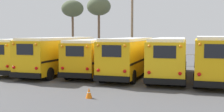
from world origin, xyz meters
TOP-DOWN VIEW (x-y plane):
  - ground_plane at (0.00, 0.00)m, footprint 160.00×160.00m
  - school_bus_0 at (-7.83, 0.73)m, footprint 2.92×10.51m
  - school_bus_1 at (-4.70, 0.25)m, footprint 2.71×10.66m
  - school_bus_2 at (-1.57, 0.58)m, footprint 2.92×9.68m
  - school_bus_3 at (1.57, -0.10)m, footprint 2.62×9.47m
  - school_bus_4 at (4.70, 0.47)m, footprint 2.93×10.63m
  - school_bus_5 at (7.83, 0.00)m, footprint 2.51×10.28m
  - utility_pole at (-0.74, 11.05)m, footprint 1.80×0.28m
  - bare_tree_0 at (-6.61, 15.70)m, footprint 3.39×3.39m
  - bare_tree_1 at (-11.56, 17.65)m, footprint 3.37×3.37m
  - fence_line at (0.00, 6.83)m, footprint 23.73×0.06m
  - traffic_cone at (1.30, -8.19)m, footprint 0.36×0.36m

SIDE VIEW (x-z plane):
  - ground_plane at x=0.00m, z-range 0.00..0.00m
  - traffic_cone at x=1.30m, z-range 0.00..0.57m
  - fence_line at x=0.00m, z-range 0.29..1.71m
  - school_bus_2 at x=-1.57m, z-range 0.14..3.11m
  - school_bus_0 at x=-7.83m, z-range 0.14..3.15m
  - school_bus_3 at x=1.57m, z-range 0.14..3.23m
  - school_bus_4 at x=4.70m, z-range 0.13..3.24m
  - school_bus_1 at x=-4.70m, z-range 0.14..3.26m
  - school_bus_5 at x=7.83m, z-range 0.14..3.39m
  - utility_pole at x=-0.74m, z-range 0.16..9.24m
  - bare_tree_1 at x=-11.56m, z-range 2.92..11.49m
  - bare_tree_0 at x=-6.61m, z-range 2.92..11.50m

